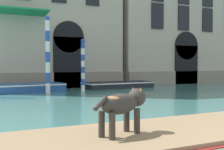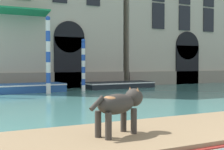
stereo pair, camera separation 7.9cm
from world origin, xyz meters
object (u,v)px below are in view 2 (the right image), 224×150
object	(u,v)px
boat_moored_near_palazzo	(26,88)
boat_moored_far	(119,85)
dog_on_deck	(120,104)
mooring_pole_0	(83,65)
mooring_pole_1	(48,55)

from	to	relation	value
boat_moored_near_palazzo	boat_moored_far	xyz separation A→B (m)	(6.50, 0.43, -0.04)
dog_on_deck	boat_moored_far	distance (m)	17.07
boat_moored_near_palazzo	boat_moored_far	distance (m)	6.52
boat_moored_far	mooring_pole_0	size ratio (longest dim) A/B	1.56
dog_on_deck	mooring_pole_1	world-z (taller)	mooring_pole_1
dog_on_deck	boat_moored_near_palazzo	world-z (taller)	dog_on_deck
dog_on_deck	boat_moored_near_palazzo	size ratio (longest dim) A/B	0.23
dog_on_deck	boat_moored_far	size ratio (longest dim) A/B	0.21
dog_on_deck	mooring_pole_0	size ratio (longest dim) A/B	0.33
mooring_pole_0	mooring_pole_1	size ratio (longest dim) A/B	0.74
mooring_pole_0	mooring_pole_1	xyz separation A→B (m)	(-2.37, -0.61, 0.58)
boat_moored_near_palazzo	boat_moored_far	size ratio (longest dim) A/B	0.93
dog_on_deck	boat_moored_near_palazzo	bearing A→B (deg)	65.92
dog_on_deck	mooring_pole_0	distance (m)	14.60
boat_moored_near_palazzo	mooring_pole_0	distance (m)	3.74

